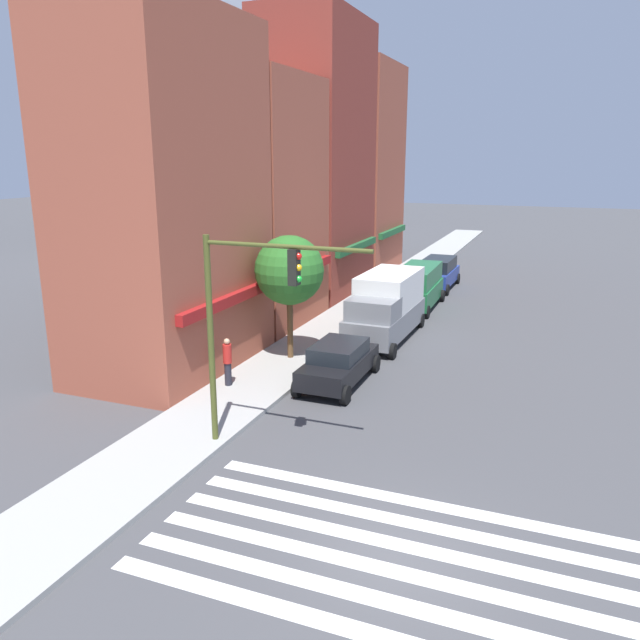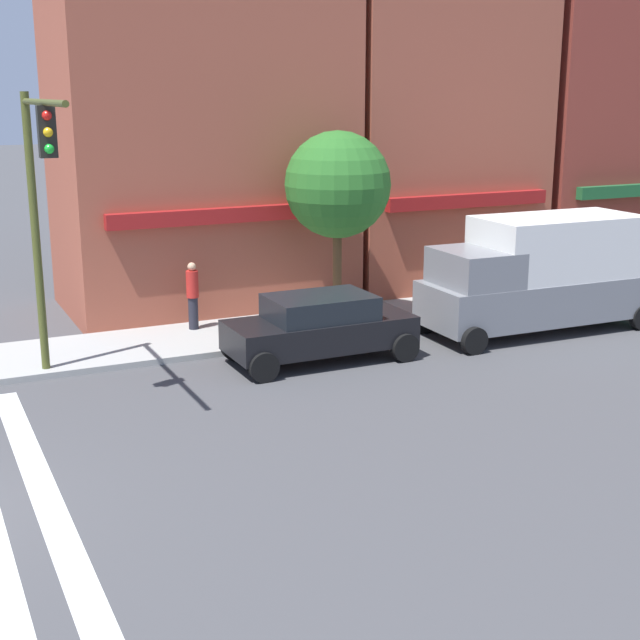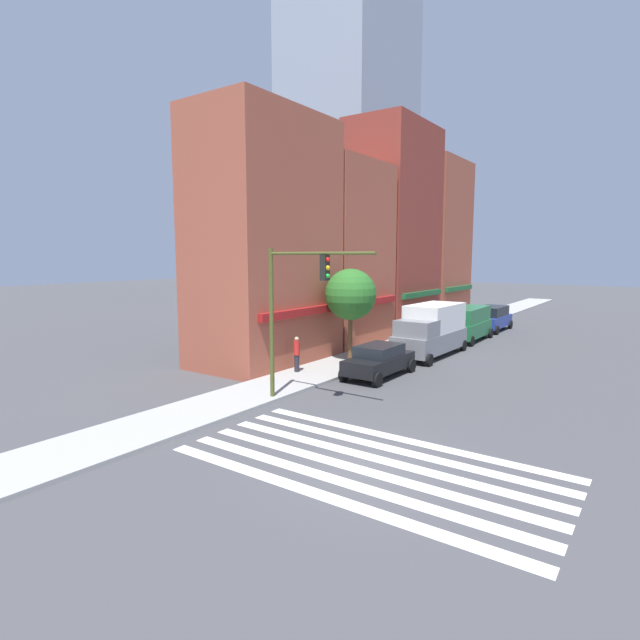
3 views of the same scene
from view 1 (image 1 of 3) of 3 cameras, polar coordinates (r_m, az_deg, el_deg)
name	(u,v)px [view 1 (image 1 of 3)]	position (r m, az deg, el deg)	size (l,w,h in m)	color
ground_plane	(396,557)	(14.29, 6.94, -20.75)	(200.00, 200.00, 0.00)	#424244
sidewalk_left	(111,487)	(17.33, -18.61, -14.30)	(120.00, 3.00, 0.15)	#9E9E99
crosswalk_stripes	(396,557)	(14.28, 6.94, -20.74)	(5.08, 10.80, 0.01)	silver
storefront_row	(293,178)	(34.97, -2.48, 12.83)	(30.88, 5.30, 15.95)	#9E4C38
tower_distant	(229,0)	(65.17, -8.28, 26.95)	(15.30, 12.59, 44.23)	#939EAD
traffic_signal	(245,308)	(17.18, -6.92, 1.12)	(0.32, 4.85, 6.19)	#474C1E
sedan_black	(339,362)	(23.19, 1.72, -3.90)	(4.40, 2.02, 1.59)	black
box_truck_grey	(386,306)	(28.85, 6.07, 1.33)	(6.25, 2.42, 3.04)	slate
van_green	(418,285)	(35.08, 8.94, 3.15)	(5.04, 2.22, 2.34)	#1E6638
suv_blue	(438,272)	(40.68, 10.76, 4.30)	(4.72, 2.12, 1.94)	navy
pedestrian_red_jacket	(228,361)	(22.86, -8.45, -3.72)	(0.32, 0.32, 1.77)	#23232D
street_tree	(289,271)	(25.13, -2.82, 4.54)	(2.81, 2.81, 5.07)	brown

